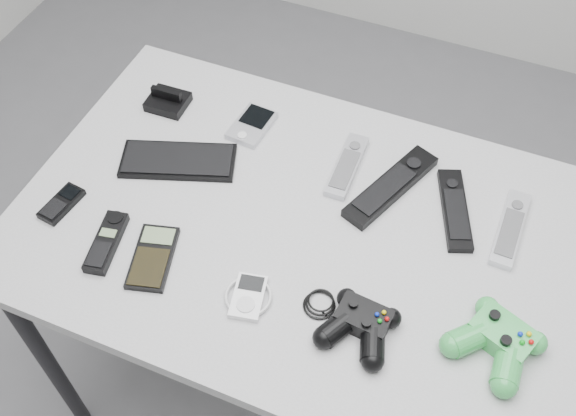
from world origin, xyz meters
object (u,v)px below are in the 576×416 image
at_px(pda, 252,125).
at_px(calculator, 153,257).
at_px(remote_black_a, 391,186).
at_px(remote_black_b, 455,209).
at_px(controller_green, 498,340).
at_px(mobile_phone, 61,203).
at_px(remote_silver_a, 347,165).
at_px(remote_silver_b, 510,228).
at_px(desk, 306,247).
at_px(mp3_player, 248,296).
at_px(pda_keyboard, 178,160).
at_px(controller_black, 360,324).
at_px(cordless_handset, 106,242).

xyz_separation_m(pda, calculator, (-0.03, -0.39, -0.00)).
xyz_separation_m(remote_black_a, remote_black_b, (0.14, -0.01, -0.00)).
bearing_deg(remote_black_a, controller_green, -23.01).
relative_size(mobile_phone, controller_green, 0.62).
relative_size(remote_silver_a, controller_green, 1.11).
bearing_deg(remote_silver_b, calculator, -150.95).
bearing_deg(mobile_phone, remote_silver_a, 39.83).
xyz_separation_m(desk, mp3_player, (-0.04, -0.19, 0.08)).
distance_m(pda_keyboard, mobile_phone, 0.25).
bearing_deg(desk, controller_black, -45.50).
distance_m(mobile_phone, controller_black, 0.65).
xyz_separation_m(pda_keyboard, cordless_handset, (-0.03, -0.24, 0.00)).
bearing_deg(mp3_player, controller_green, -1.75).
height_order(remote_black_a, remote_black_b, remote_black_a).
bearing_deg(calculator, controller_green, -9.12).
distance_m(pda, calculator, 0.40).
bearing_deg(controller_green, desk, -174.58).
relative_size(cordless_handset, mp3_player, 1.50).
distance_m(remote_black_a, controller_green, 0.39).
xyz_separation_m(pda, mp3_player, (0.18, -0.40, -0.00)).
relative_size(desk, pda_keyboard, 4.77).
xyz_separation_m(remote_black_b, calculator, (-0.51, -0.33, -0.00)).
relative_size(pda, cordless_handset, 0.82).
relative_size(pda_keyboard, controller_green, 1.52).
bearing_deg(controller_black, mp3_player, -169.74).
xyz_separation_m(desk, remote_silver_a, (0.02, 0.18, 0.08)).
bearing_deg(pda_keyboard, calculator, -92.48).
relative_size(remote_silver_a, controller_black, 0.79).
height_order(mobile_phone, mp3_player, same).
xyz_separation_m(cordless_handset, controller_black, (0.51, 0.02, 0.01)).
bearing_deg(controller_green, remote_black_b, 138.80).
bearing_deg(remote_silver_a, mp3_player, -101.02).
xyz_separation_m(pda_keyboard, mobile_phone, (-0.16, -0.20, 0.00)).
xyz_separation_m(remote_silver_a, remote_black_a, (0.10, -0.02, 0.00)).
relative_size(remote_black_a, remote_silver_b, 1.30).
height_order(remote_silver_a, calculator, remote_silver_a).
bearing_deg(calculator, cordless_handset, 167.94).
relative_size(pda, mobile_phone, 1.17).
xyz_separation_m(mobile_phone, controller_green, (0.88, 0.03, 0.02)).
xyz_separation_m(desk, pda, (-0.21, 0.21, 0.08)).
xyz_separation_m(pda, remote_silver_a, (0.24, -0.03, 0.00)).
height_order(desk, mp3_player, mp3_player).
xyz_separation_m(pda_keyboard, pda, (0.10, 0.16, 0.00)).
bearing_deg(mobile_phone, desk, 23.72).
relative_size(remote_silver_a, remote_black_a, 0.72).
bearing_deg(pda_keyboard, desk, -29.50).
bearing_deg(mobile_phone, remote_black_b, 28.88).
height_order(pda_keyboard, remote_black_a, remote_black_a).
relative_size(pda_keyboard, mobile_phone, 2.47).
distance_m(pda, remote_silver_b, 0.59).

